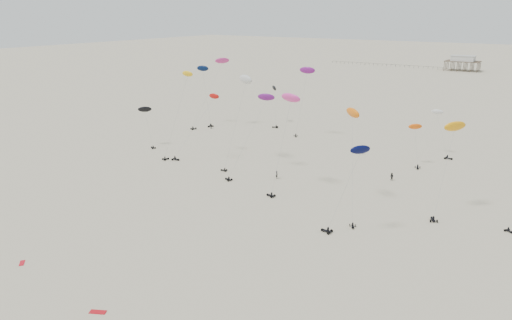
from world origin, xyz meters
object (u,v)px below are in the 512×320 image
Objects in this scene: rig_0 at (205,84)px; spectator_0 at (277,178)px; rig_4 at (306,78)px; rig_8 at (147,118)px; pavilion_main at (462,64)px.

spectator_0 is (50.72, -36.96, -13.81)m from rig_0.
rig_4 is 1.86× the size of rig_8.
rig_0 is at bearing -26.19° from rig_4.
rig_0 is 36.99m from rig_4.
rig_4 is 46.89m from spectator_0.
pavilion_main is 1.05× the size of rig_0.
rig_4 reaches higher than rig_8.
spectator_0 is (9.68, -252.50, -4.22)m from pavilion_main.
rig_4 is at bearing -168.78° from rig_0.
rig_0 is at bearing 8.16° from spectator_0.
rig_8 is (-36.98, -247.65, 4.15)m from pavilion_main.
rig_4 is 9.72× the size of spectator_0.
spectator_0 is at bearing -87.80° from pavilion_main.
rig_4 reaches higher than rig_0.
pavilion_main is 9.40× the size of spectator_0.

